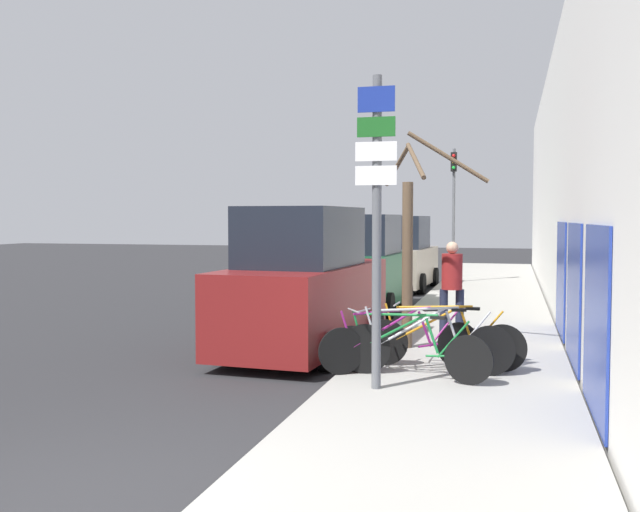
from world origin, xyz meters
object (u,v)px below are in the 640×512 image
at_px(bicycle_2, 401,344).
at_px(signpost, 377,218).
at_px(traffic_light, 454,197).
at_px(pedestrian_near, 452,281).
at_px(bicycle_0, 408,350).
at_px(parked_car_2, 399,257).
at_px(parked_car_1, 362,268).
at_px(bicycle_3, 443,341).
at_px(street_tree, 410,246).
at_px(parked_car_0, 304,287).
at_px(bicycle_1, 427,346).

bearing_deg(bicycle_2, signpost, 140.99).
distance_m(signpost, traffic_light, 15.57).
xyz_separation_m(signpost, pedestrian_near, (0.58, 4.58, -1.17)).
xyz_separation_m(bicycle_0, parked_car_2, (-2.19, 13.37, 0.53)).
relative_size(bicycle_2, parked_car_1, 0.51).
xyz_separation_m(signpost, bicycle_0, (0.31, 0.70, -1.78)).
xyz_separation_m(bicycle_0, pedestrian_near, (0.26, 3.88, 0.61)).
height_order(bicycle_2, bicycle_3, bicycle_3).
xyz_separation_m(parked_car_2, pedestrian_near, (2.46, -9.49, 0.09)).
bearing_deg(parked_car_2, street_tree, -77.46).
relative_size(parked_car_0, street_tree, 1.32).
bearing_deg(pedestrian_near, bicycle_2, -107.68).
height_order(bicycle_0, parked_car_2, parked_car_2).
bearing_deg(street_tree, parked_car_1, 109.50).
bearing_deg(street_tree, parked_car_2, 99.69).
bearing_deg(traffic_light, street_tree, -88.69).
relative_size(bicycle_0, bicycle_3, 0.96).
bearing_deg(parked_car_2, parked_car_1, -88.11).
xyz_separation_m(bicycle_3, street_tree, (-0.69, 1.52, 1.32)).
bearing_deg(parked_car_1, bicycle_1, -70.10).
bearing_deg(signpost, pedestrian_near, 82.82).
bearing_deg(bicycle_1, bicycle_3, -29.35).
bearing_deg(pedestrian_near, bicycle_1, -101.25).
height_order(signpost, street_tree, signpost).
bearing_deg(bicycle_3, parked_car_0, 60.97).
xyz_separation_m(signpost, bicycle_3, (0.70, 1.45, -1.77)).
xyz_separation_m(signpost, street_tree, (0.01, 2.97, -0.45)).
xyz_separation_m(bicycle_2, parked_car_2, (-2.03, 12.94, 0.52)).
bearing_deg(parked_car_0, pedestrian_near, 37.73).
xyz_separation_m(parked_car_1, pedestrian_near, (2.55, -4.00, 0.07)).
bearing_deg(pedestrian_near, signpost, -107.80).
xyz_separation_m(bicycle_0, parked_car_1, (-2.29, 7.88, 0.54)).
bearing_deg(parked_car_1, pedestrian_near, -55.84).
relative_size(signpost, parked_car_2, 0.93).
distance_m(parked_car_2, street_tree, 11.28).
distance_m(parked_car_0, parked_car_1, 5.63).
distance_m(bicycle_2, pedestrian_near, 3.53).
bearing_deg(bicycle_3, bicycle_2, 121.73).
bearing_deg(bicycle_1, parked_car_0, 39.84).
distance_m(bicycle_0, street_tree, 2.65).
height_order(pedestrian_near, street_tree, street_tree).
height_order(parked_car_1, traffic_light, traffic_light).
height_order(bicycle_1, parked_car_2, parked_car_2).
bearing_deg(bicycle_3, parked_car_2, 13.26).
relative_size(bicycle_0, traffic_light, 0.51).
xyz_separation_m(bicycle_1, bicycle_3, (0.17, 0.48, -0.01)).
relative_size(parked_car_0, pedestrian_near, 2.75).
height_order(bicycle_2, parked_car_1, parked_car_1).
xyz_separation_m(signpost, traffic_light, (-0.27, 15.55, 0.72)).
xyz_separation_m(signpost, bicycle_1, (0.54, 0.97, -1.76)).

